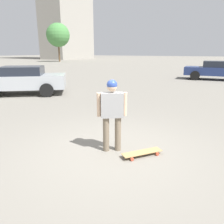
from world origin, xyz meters
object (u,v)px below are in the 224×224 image
at_px(skateboard, 142,153).
at_px(car_parked_far, 216,70).
at_px(person, 112,110).
at_px(car_parked_near, 21,80).

xyz_separation_m(skateboard, car_parked_far, (-0.29, -14.93, 0.70)).
bearing_deg(car_parked_far, skateboard, 83.49).
bearing_deg(car_parked_far, person, 80.87).
height_order(skateboard, car_parked_near, car_parked_near).
relative_size(skateboard, car_parked_near, 0.18).
distance_m(car_parked_near, car_parked_far, 14.04).
height_order(car_parked_near, car_parked_far, car_parked_far).
relative_size(person, skateboard, 1.90).
height_order(person, car_parked_far, person).
height_order(person, skateboard, person).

